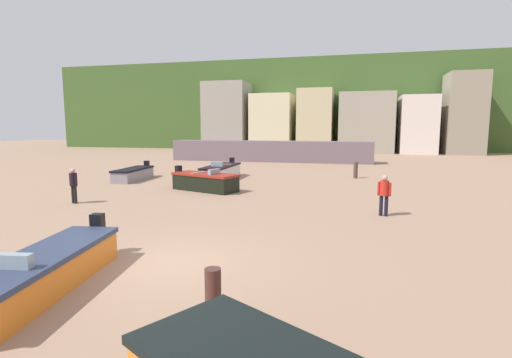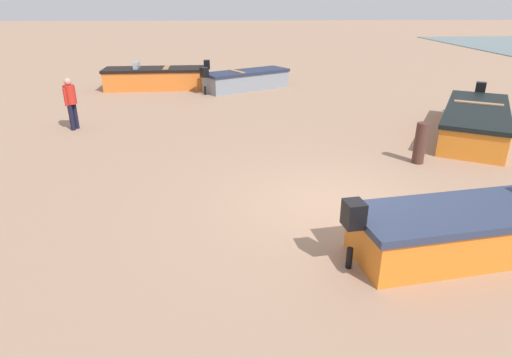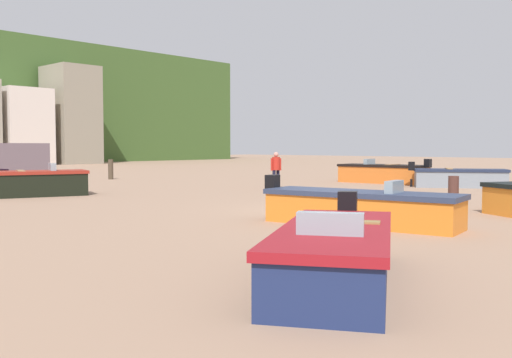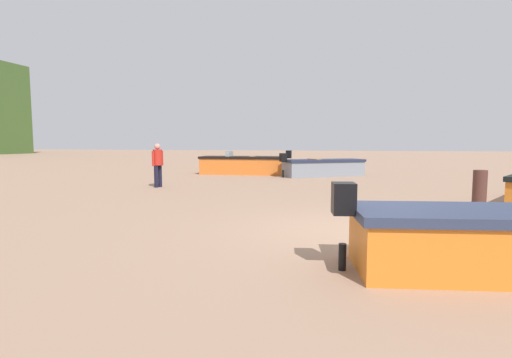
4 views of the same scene
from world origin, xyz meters
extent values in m
plane|color=#9E7B62|center=(0.00, 0.00, 0.00)|extent=(160.00, 160.00, 0.00)
cube|color=#3E5B28|center=(0.00, 66.00, 6.88)|extent=(90.00, 32.00, 13.75)
cube|color=slate|center=(-3.77, 30.00, 1.04)|extent=(20.35, 2.40, 2.08)
cube|color=gray|center=(-13.88, 46.69, 4.98)|extent=(6.25, 5.38, 9.97)
cube|color=beige|center=(-7.00, 46.98, 4.06)|extent=(5.78, 5.96, 8.12)
cube|color=#C7B88C|center=(-0.83, 46.86, 4.34)|extent=(4.73, 5.72, 8.69)
cube|color=#A09784|center=(6.01, 47.40, 4.04)|extent=(7.19, 6.81, 8.08)
cube|color=silver|center=(12.57, 46.70, 3.78)|extent=(4.56, 5.40, 7.57)
cube|color=gray|center=(18.05, 46.67, 5.16)|extent=(4.48, 5.34, 10.31)
cube|color=orange|center=(-1.76, -2.24, 0.35)|extent=(1.94, 4.72, 0.69)
cube|color=#2D3752|center=(-1.76, -2.24, 0.75)|extent=(2.03, 4.83, 0.12)
cube|color=black|center=(-2.16, 0.20, 0.93)|extent=(0.36, 0.33, 0.40)
cylinder|color=black|center=(-2.16, 0.20, 0.17)|extent=(0.11, 0.11, 0.35)
cube|color=#8C9EA8|center=(-1.63, -3.03, 0.95)|extent=(0.75, 0.31, 0.28)
cube|color=black|center=(-3.32, 11.09, 0.42)|extent=(3.94, 2.52, 0.83)
cube|color=maroon|center=(-3.32, 11.09, 0.89)|extent=(4.06, 2.63, 0.12)
cube|color=black|center=(-5.24, 11.77, 1.07)|extent=(0.37, 0.40, 0.40)
cylinder|color=black|center=(-5.24, 11.77, 0.21)|extent=(0.13, 0.13, 0.42)
cube|color=#8C9EA8|center=(-2.72, 10.87, 1.09)|extent=(0.46, 0.83, 0.28)
cube|color=#9B734D|center=(-3.76, 11.24, 0.94)|extent=(0.61, 1.16, 0.08)
cube|color=white|center=(-4.02, 15.71, 0.42)|extent=(1.38, 4.65, 0.83)
cube|color=black|center=(-4.02, 15.71, 0.89)|extent=(1.46, 4.75, 0.12)
cube|color=black|center=(-4.04, 18.20, 1.07)|extent=(0.32, 0.28, 0.40)
cylinder|color=black|center=(-4.04, 18.20, 0.21)|extent=(0.10, 0.10, 0.42)
cube|color=#8C9EA8|center=(-4.01, 14.90, 1.09)|extent=(0.80, 0.21, 0.28)
cube|color=olive|center=(-4.03, 16.29, 0.94)|extent=(1.14, 0.25, 0.08)
cube|color=gray|center=(-9.53, 13.92, 0.34)|extent=(1.43, 3.82, 0.67)
cube|color=black|center=(-9.53, 13.92, 0.73)|extent=(1.52, 3.92, 0.12)
cube|color=black|center=(-9.69, 15.96, 0.91)|extent=(0.34, 0.30, 0.40)
cylinder|color=black|center=(-9.69, 15.96, 0.17)|extent=(0.11, 0.11, 0.34)
cylinder|color=#483B2C|center=(4.73, 18.49, 0.56)|extent=(0.28, 0.28, 1.13)
cylinder|color=#4B2D26|center=(2.28, -2.69, 0.52)|extent=(0.29, 0.29, 1.04)
cylinder|color=black|center=(5.70, 7.04, 0.41)|extent=(0.18, 0.18, 0.82)
cylinder|color=black|center=(5.89, 6.98, 0.41)|extent=(0.18, 0.18, 0.82)
cylinder|color=red|center=(5.79, 7.01, 1.11)|extent=(0.43, 0.43, 0.58)
cylinder|color=red|center=(5.58, 7.08, 1.07)|extent=(0.11, 0.11, 0.54)
cylinder|color=red|center=(6.00, 6.95, 1.07)|extent=(0.11, 0.11, 0.54)
sphere|color=tan|center=(5.79, 7.01, 1.51)|extent=(0.28, 0.28, 0.22)
cylinder|color=black|center=(-7.90, 6.23, 0.41)|extent=(0.18, 0.18, 0.82)
cylinder|color=black|center=(-7.72, 6.16, 0.41)|extent=(0.18, 0.18, 0.82)
cylinder|color=black|center=(-7.81, 6.19, 1.11)|extent=(0.44, 0.44, 0.58)
cylinder|color=black|center=(-8.02, 6.27, 1.07)|extent=(0.12, 0.12, 0.54)
cylinder|color=black|center=(-7.61, 6.12, 1.07)|extent=(0.12, 0.12, 0.54)
sphere|color=tan|center=(-7.81, 6.19, 1.51)|extent=(0.28, 0.28, 0.22)
camera|label=1|loc=(4.61, -8.80, 3.48)|focal=27.29mm
camera|label=2|loc=(-7.61, 1.91, 3.84)|focal=29.86mm
camera|label=3|loc=(-13.30, -9.63, 1.88)|focal=40.27mm
camera|label=4|loc=(-7.09, 0.15, 1.63)|focal=26.87mm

